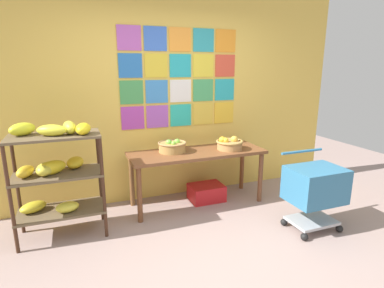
{
  "coord_description": "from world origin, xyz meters",
  "views": [
    {
      "loc": [
        -1.15,
        -2.15,
        1.76
      ],
      "look_at": [
        0.11,
        1.14,
        0.88
      ],
      "focal_mm": 29.0,
      "sensor_mm": 36.0,
      "label": 1
    }
  ],
  "objects_px": {
    "fruit_basket_right": "(172,146)",
    "display_table": "(197,158)",
    "shopping_cart": "(315,187)",
    "fruit_basket_back_left": "(229,144)",
    "produce_crate_under_table": "(206,192)",
    "banana_shelf_unit": "(55,168)"
  },
  "relations": [
    {
      "from": "banana_shelf_unit",
      "to": "display_table",
      "type": "relative_size",
      "value": 0.71
    },
    {
      "from": "fruit_basket_right",
      "to": "shopping_cart",
      "type": "relative_size",
      "value": 0.42
    },
    {
      "from": "banana_shelf_unit",
      "to": "produce_crate_under_table",
      "type": "distance_m",
      "value": 1.94
    },
    {
      "from": "banana_shelf_unit",
      "to": "shopping_cart",
      "type": "bearing_deg",
      "value": -18.37
    },
    {
      "from": "produce_crate_under_table",
      "to": "shopping_cart",
      "type": "height_order",
      "value": "shopping_cart"
    },
    {
      "from": "shopping_cart",
      "to": "produce_crate_under_table",
      "type": "bearing_deg",
      "value": 131.76
    },
    {
      "from": "banana_shelf_unit",
      "to": "produce_crate_under_table",
      "type": "xyz_separation_m",
      "value": [
        1.81,
        0.27,
        -0.65
      ]
    },
    {
      "from": "shopping_cart",
      "to": "fruit_basket_back_left",
      "type": "bearing_deg",
      "value": 123.57
    },
    {
      "from": "produce_crate_under_table",
      "to": "banana_shelf_unit",
      "type": "bearing_deg",
      "value": -171.61
    },
    {
      "from": "display_table",
      "to": "fruit_basket_back_left",
      "type": "relative_size",
      "value": 4.93
    },
    {
      "from": "fruit_basket_right",
      "to": "display_table",
      "type": "bearing_deg",
      "value": -16.42
    },
    {
      "from": "banana_shelf_unit",
      "to": "produce_crate_under_table",
      "type": "height_order",
      "value": "banana_shelf_unit"
    },
    {
      "from": "fruit_basket_back_left",
      "to": "produce_crate_under_table",
      "type": "height_order",
      "value": "fruit_basket_back_left"
    },
    {
      "from": "display_table",
      "to": "shopping_cart",
      "type": "relative_size",
      "value": 2.05
    },
    {
      "from": "banana_shelf_unit",
      "to": "fruit_basket_right",
      "type": "height_order",
      "value": "banana_shelf_unit"
    },
    {
      "from": "banana_shelf_unit",
      "to": "fruit_basket_right",
      "type": "bearing_deg",
      "value": 12.87
    },
    {
      "from": "banana_shelf_unit",
      "to": "shopping_cart",
      "type": "distance_m",
      "value": 2.75
    },
    {
      "from": "display_table",
      "to": "fruit_basket_right",
      "type": "distance_m",
      "value": 0.35
    },
    {
      "from": "fruit_basket_back_left",
      "to": "display_table",
      "type": "bearing_deg",
      "value": 172.38
    },
    {
      "from": "display_table",
      "to": "shopping_cart",
      "type": "bearing_deg",
      "value": -48.99
    },
    {
      "from": "fruit_basket_right",
      "to": "produce_crate_under_table",
      "type": "height_order",
      "value": "fruit_basket_right"
    },
    {
      "from": "fruit_basket_back_left",
      "to": "shopping_cart",
      "type": "distance_m",
      "value": 1.18
    }
  ]
}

